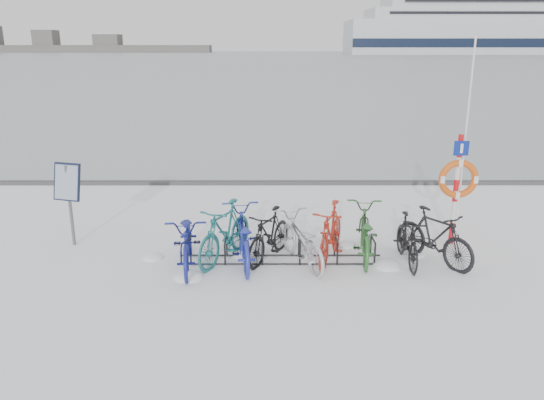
# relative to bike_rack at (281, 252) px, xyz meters

# --- Properties ---
(ground) EXTENTS (900.00, 900.00, 0.00)m
(ground) POSITION_rel_bike_rack_xyz_m (0.00, 0.00, -0.18)
(ground) COLOR white
(ground) RESTS_ON ground
(ice_sheet) EXTENTS (400.00, 298.00, 0.02)m
(ice_sheet) POSITION_rel_bike_rack_xyz_m (0.00, 155.00, -0.17)
(ice_sheet) COLOR #A5B1BA
(ice_sheet) RESTS_ON ground
(quay_edge) EXTENTS (400.00, 0.25, 0.10)m
(quay_edge) POSITION_rel_bike_rack_xyz_m (0.00, 5.90, -0.13)
(quay_edge) COLOR #3F3F42
(quay_edge) RESTS_ON ground
(bike_rack) EXTENTS (4.00, 0.48, 0.46)m
(bike_rack) POSITION_rel_bike_rack_xyz_m (0.00, 0.00, 0.00)
(bike_rack) COLOR black
(bike_rack) RESTS_ON ground
(info_board) EXTENTS (0.63, 0.38, 1.78)m
(info_board) POSITION_rel_bike_rack_xyz_m (-4.38, 0.84, 1.10)
(info_board) COLOR #595B5E
(info_board) RESTS_ON ground
(lifebuoy_station) EXTENTS (0.82, 0.23, 4.26)m
(lifebuoy_station) POSITION_rel_bike_rack_xyz_m (3.66, 0.89, 1.25)
(lifebuoy_station) COLOR red
(lifebuoy_station) RESTS_ON ground
(cruise_ferry) EXTENTS (154.58, 29.12, 50.79)m
(cruise_ferry) POSITION_rel_bike_rack_xyz_m (107.34, 216.87, 13.65)
(cruise_ferry) COLOR silver
(cruise_ferry) RESTS_ON ground
(shoreline) EXTENTS (180.00, 12.00, 9.50)m
(shoreline) POSITION_rel_bike_rack_xyz_m (-122.02, 260.00, 2.61)
(shoreline) COLOR #4D4D4D
(shoreline) RESTS_ON ground
(bike_0) EXTENTS (1.00, 2.19, 1.11)m
(bike_0) POSITION_rel_bike_rack_xyz_m (-1.78, -0.20, 0.37)
(bike_0) COLOR navy
(bike_0) RESTS_ON ground
(bike_1) EXTENTS (1.35, 2.02, 1.19)m
(bike_1) POSITION_rel_bike_rack_xyz_m (-1.10, 0.09, 0.41)
(bike_1) COLOR #1D6769
(bike_1) RESTS_ON ground
(bike_2) EXTENTS (0.99, 2.16, 1.09)m
(bike_2) POSITION_rel_bike_rack_xyz_m (-0.74, -0.04, 0.37)
(bike_2) COLOR #242F9F
(bike_2) RESTS_ON ground
(bike_3) EXTENTS (1.21, 1.76, 1.04)m
(bike_3) POSITION_rel_bike_rack_xyz_m (-0.23, 0.13, 0.34)
(bike_3) COLOR black
(bike_3) RESTS_ON ground
(bike_4) EXTENTS (1.31, 2.03, 1.01)m
(bike_4) POSITION_rel_bike_rack_xyz_m (0.39, -0.14, 0.32)
(bike_4) COLOR #ACAFB5
(bike_4) RESTS_ON ground
(bike_5) EXTENTS (1.12, 2.00, 1.16)m
(bike_5) POSITION_rel_bike_rack_xyz_m (0.97, 0.08, 0.40)
(bike_5) COLOR #A72619
(bike_5) RESTS_ON ground
(bike_6) EXTENTS (0.94, 2.10, 1.06)m
(bike_6) POSITION_rel_bike_rack_xyz_m (1.67, 0.25, 0.35)
(bike_6) COLOR #2B612A
(bike_6) RESTS_ON ground
(bike_7) EXTENTS (0.47, 1.64, 0.99)m
(bike_7) POSITION_rel_bike_rack_xyz_m (2.44, -0.08, 0.31)
(bike_7) COLOR black
(bike_7) RESTS_ON ground
(bike_8) EXTENTS (1.47, 1.81, 1.10)m
(bike_8) POSITION_rel_bike_rack_xyz_m (2.97, -0.06, 0.37)
(bike_8) COLOR black
(bike_8) RESTS_ON ground
(snow_drifts) EXTENTS (5.68, 2.08, 0.19)m
(snow_drifts) POSITION_rel_bike_rack_xyz_m (0.30, -0.03, -0.18)
(snow_drifts) COLOR white
(snow_drifts) RESTS_ON ground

